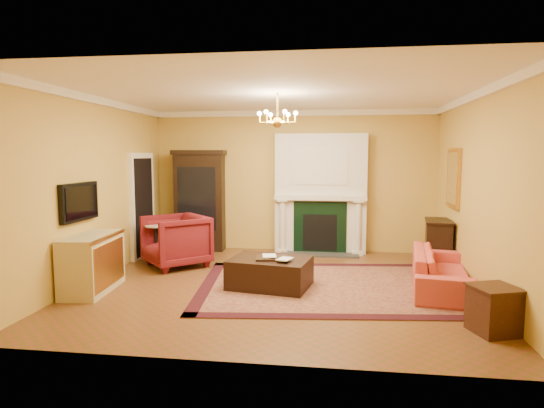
% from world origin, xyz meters
% --- Properties ---
extents(floor, '(6.00, 5.50, 0.02)m').
position_xyz_m(floor, '(0.00, 0.00, -0.01)').
color(floor, brown).
rests_on(floor, ground).
extents(ceiling, '(6.00, 5.50, 0.02)m').
position_xyz_m(ceiling, '(0.00, 0.00, 3.01)').
color(ceiling, white).
rests_on(ceiling, wall_back).
extents(wall_back, '(6.00, 0.02, 3.00)m').
position_xyz_m(wall_back, '(0.00, 2.76, 1.50)').
color(wall_back, gold).
rests_on(wall_back, floor).
extents(wall_front, '(6.00, 0.02, 3.00)m').
position_xyz_m(wall_front, '(0.00, -2.76, 1.50)').
color(wall_front, gold).
rests_on(wall_front, floor).
extents(wall_left, '(0.02, 5.50, 3.00)m').
position_xyz_m(wall_left, '(-3.01, 0.00, 1.50)').
color(wall_left, gold).
rests_on(wall_left, floor).
extents(wall_right, '(0.02, 5.50, 3.00)m').
position_xyz_m(wall_right, '(3.01, 0.00, 1.50)').
color(wall_right, gold).
rests_on(wall_right, floor).
extents(fireplace, '(1.90, 0.70, 2.50)m').
position_xyz_m(fireplace, '(0.60, 2.57, 1.19)').
color(fireplace, silver).
rests_on(fireplace, wall_back).
extents(crown_molding, '(6.00, 5.50, 0.12)m').
position_xyz_m(crown_molding, '(0.00, 0.96, 2.94)').
color(crown_molding, white).
rests_on(crown_molding, ceiling).
extents(doorway, '(0.08, 1.05, 2.10)m').
position_xyz_m(doorway, '(-2.95, 1.70, 1.05)').
color(doorway, white).
rests_on(doorway, wall_left).
extents(tv_panel, '(0.09, 0.95, 0.58)m').
position_xyz_m(tv_panel, '(-2.95, -0.60, 1.35)').
color(tv_panel, black).
rests_on(tv_panel, wall_left).
extents(gilt_mirror, '(0.06, 0.76, 1.05)m').
position_xyz_m(gilt_mirror, '(2.97, 1.40, 1.65)').
color(gilt_mirror, gold).
rests_on(gilt_mirror, wall_right).
extents(chandelier, '(0.63, 0.55, 0.53)m').
position_xyz_m(chandelier, '(-0.00, 0.00, 2.61)').
color(chandelier, gold).
rests_on(chandelier, ceiling).
extents(oriental_rug, '(4.20, 3.33, 0.02)m').
position_xyz_m(oriental_rug, '(0.76, 0.02, 0.01)').
color(oriental_rug, '#480F14').
rests_on(oriental_rug, floor).
extents(china_cabinet, '(1.07, 0.54, 2.07)m').
position_xyz_m(china_cabinet, '(-1.99, 2.49, 1.03)').
color(china_cabinet, black).
rests_on(china_cabinet, floor).
extents(wingback_armchair, '(1.40, 1.40, 1.05)m').
position_xyz_m(wingback_armchair, '(-2.01, 0.98, 0.53)').
color(wingback_armchair, maroon).
rests_on(wingback_armchair, floor).
extents(pedestal_table, '(0.42, 0.42, 0.75)m').
position_xyz_m(pedestal_table, '(-2.45, 1.12, 0.43)').
color(pedestal_table, black).
rests_on(pedestal_table, floor).
extents(commode, '(0.64, 1.20, 0.87)m').
position_xyz_m(commode, '(-2.73, -0.70, 0.43)').
color(commode, '#B9B087').
rests_on(commode, floor).
extents(coral_sofa, '(0.91, 2.12, 0.80)m').
position_xyz_m(coral_sofa, '(2.52, 0.11, 0.40)').
color(coral_sofa, '#BD3E3C').
rests_on(coral_sofa, floor).
extents(end_table, '(0.58, 0.58, 0.53)m').
position_xyz_m(end_table, '(2.72, -1.61, 0.26)').
color(end_table, '#381B0F').
rests_on(end_table, floor).
extents(console_table, '(0.55, 0.82, 0.85)m').
position_xyz_m(console_table, '(2.78, 1.52, 0.43)').
color(console_table, black).
rests_on(console_table, floor).
extents(leather_ottoman, '(1.33, 1.07, 0.45)m').
position_xyz_m(leather_ottoman, '(-0.09, -0.15, 0.24)').
color(leather_ottoman, black).
rests_on(leather_ottoman, oriental_rug).
extents(ottoman_tray, '(0.52, 0.43, 0.03)m').
position_xyz_m(ottoman_tray, '(-0.06, -0.19, 0.48)').
color(ottoman_tray, black).
rests_on(ottoman_tray, leather_ottoman).
extents(book_a, '(0.21, 0.07, 0.28)m').
position_xyz_m(book_a, '(-0.20, -0.21, 0.63)').
color(book_a, gray).
rests_on(book_a, ottoman_tray).
extents(book_b, '(0.19, 0.08, 0.26)m').
position_xyz_m(book_b, '(0.07, -0.32, 0.62)').
color(book_b, gray).
rests_on(book_b, ottoman_tray).
extents(topiary_left, '(0.17, 0.17, 0.46)m').
position_xyz_m(topiary_left, '(-0.02, 2.53, 1.48)').
color(topiary_left, gray).
rests_on(topiary_left, fireplace).
extents(topiary_right, '(0.14, 0.14, 0.38)m').
position_xyz_m(topiary_right, '(1.11, 2.53, 1.44)').
color(topiary_right, gray).
rests_on(topiary_right, fireplace).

